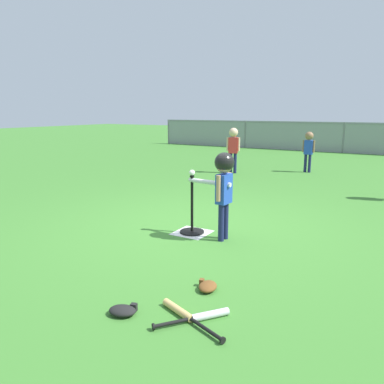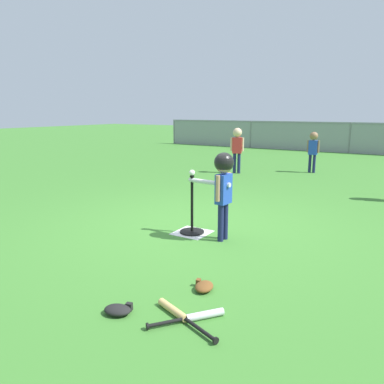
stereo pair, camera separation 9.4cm
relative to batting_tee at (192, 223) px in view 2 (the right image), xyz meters
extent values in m
plane|color=#3D7A2D|center=(-0.06, 0.31, -0.13)|extent=(60.00, 60.00, 0.00)
cube|color=white|center=(0.00, 0.00, -0.12)|extent=(0.44, 0.44, 0.01)
cylinder|color=black|center=(0.00, 0.00, -0.12)|extent=(0.32, 0.32, 0.03)
cylinder|color=black|center=(0.00, 0.00, 0.27)|extent=(0.04, 0.04, 0.74)
cylinder|color=black|center=(0.00, 0.00, 0.63)|extent=(0.06, 0.06, 0.02)
sphere|color=white|center=(0.00, 0.00, 0.67)|extent=(0.07, 0.07, 0.07)
cylinder|color=#191E4C|center=(0.47, -0.09, 0.11)|extent=(0.07, 0.07, 0.47)
cylinder|color=#191E4C|center=(0.48, 0.02, 0.11)|extent=(0.07, 0.07, 0.47)
cube|color=#2347B7|center=(0.47, -0.03, 0.52)|extent=(0.14, 0.22, 0.36)
cylinder|color=tan|center=(0.46, -0.16, 0.55)|extent=(0.05, 0.05, 0.31)
cylinder|color=tan|center=(0.48, 0.09, 0.55)|extent=(0.05, 0.05, 0.31)
sphere|color=tan|center=(0.47, -0.03, 0.82)|extent=(0.21, 0.21, 0.21)
sphere|color=black|center=(0.47, -0.03, 0.84)|extent=(0.24, 0.24, 0.24)
cylinder|color=silver|center=(0.26, -0.02, 0.58)|extent=(0.60, 0.10, 0.06)
cylinder|color=#191E4C|center=(0.05, 5.83, 0.10)|extent=(0.07, 0.07, 0.47)
cylinder|color=#191E4C|center=(-0.05, 5.83, 0.10)|extent=(0.07, 0.07, 0.47)
cube|color=#2347B7|center=(0.00, 5.83, 0.52)|extent=(0.21, 0.12, 0.36)
cylinder|color=#8C6647|center=(0.13, 5.83, 0.55)|extent=(0.05, 0.05, 0.31)
cylinder|color=#8C6647|center=(-0.13, 5.83, 0.55)|extent=(0.05, 0.05, 0.31)
sphere|color=#8C6647|center=(0.00, 5.83, 0.81)|extent=(0.21, 0.21, 0.21)
cylinder|color=#191E4C|center=(-1.56, 4.73, 0.13)|extent=(0.08, 0.08, 0.51)
cylinder|color=#191E4C|center=(-1.67, 4.70, 0.13)|extent=(0.08, 0.08, 0.51)
cube|color=red|center=(-1.61, 4.71, 0.58)|extent=(0.26, 0.20, 0.40)
cylinder|color=beige|center=(-1.48, 4.76, 0.61)|extent=(0.06, 0.06, 0.34)
cylinder|color=beige|center=(-1.75, 4.67, 0.61)|extent=(0.06, 0.06, 0.34)
sphere|color=beige|center=(-1.61, 4.71, 0.91)|extent=(0.23, 0.23, 0.23)
cylinder|color=silver|center=(1.20, -1.73, -0.10)|extent=(0.23, 0.28, 0.06)
cylinder|color=black|center=(1.02, -1.97, -0.10)|extent=(0.21, 0.26, 0.03)
cylinder|color=black|center=(0.93, -2.09, -0.10)|extent=(0.05, 0.04, 0.05)
cylinder|color=#DBB266|center=(0.95, -1.80, -0.10)|extent=(0.34, 0.18, 0.06)
cylinder|color=black|center=(1.27, -1.92, -0.10)|extent=(0.33, 0.15, 0.03)
cylinder|color=black|center=(1.44, -1.98, -0.10)|extent=(0.03, 0.05, 0.05)
ellipsoid|color=brown|center=(0.96, -1.32, -0.09)|extent=(0.21, 0.26, 0.07)
cube|color=brown|center=(0.87, -1.28, -0.09)|extent=(0.05, 0.06, 0.06)
ellipsoid|color=black|center=(0.58, -2.04, -0.09)|extent=(0.26, 0.22, 0.07)
cube|color=black|center=(0.63, -1.95, -0.09)|extent=(0.06, 0.05, 0.06)
cylinder|color=slate|center=(-8.06, 11.19, 0.45)|extent=(0.06, 0.06, 1.15)
cylinder|color=slate|center=(-4.06, 11.19, 0.45)|extent=(0.06, 0.06, 1.15)
cylinder|color=slate|center=(-0.06, 11.19, 0.45)|extent=(0.06, 0.06, 1.15)
cube|color=gray|center=(-0.06, 11.19, 0.96)|extent=(16.00, 0.03, 0.03)
cube|color=gray|center=(-0.06, 11.19, 0.45)|extent=(16.00, 0.01, 1.15)
camera|label=1|loc=(2.45, -4.08, 1.45)|focal=35.44mm
camera|label=2|loc=(2.53, -4.03, 1.45)|focal=35.44mm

